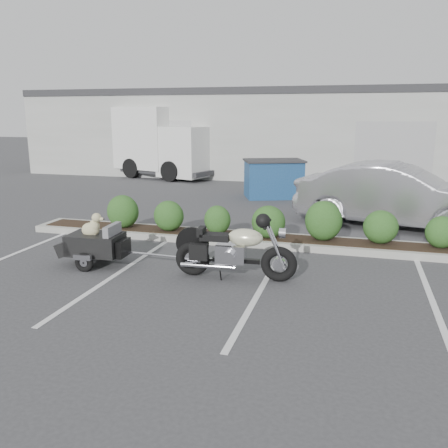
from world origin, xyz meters
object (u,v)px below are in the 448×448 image
(motorcycle, at_px, (234,251))
(pet_trailer, at_px, (95,243))
(delivery_truck, at_px, (149,143))
(sedan, at_px, (395,196))
(dumpster, at_px, (274,178))

(motorcycle, relative_size, pet_trailer, 1.25)
(motorcycle, height_order, delivery_truck, delivery_truck)
(pet_trailer, distance_m, sedan, 7.65)
(dumpster, xyz_separation_m, delivery_truck, (-6.71, 4.43, 0.86))
(delivery_truck, bearing_deg, pet_trailer, -52.81)
(delivery_truck, bearing_deg, sedan, -20.18)
(motorcycle, height_order, pet_trailer, motorcycle)
(motorcycle, relative_size, sedan, 0.44)
(pet_trailer, height_order, delivery_truck, delivery_truck)
(pet_trailer, bearing_deg, dumpster, 73.81)
(motorcycle, distance_m, sedan, 5.85)
(pet_trailer, height_order, sedan, sedan)
(dumpster, bearing_deg, pet_trailer, -124.40)
(motorcycle, bearing_deg, delivery_truck, 116.70)
(dumpster, bearing_deg, delivery_truck, 125.14)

